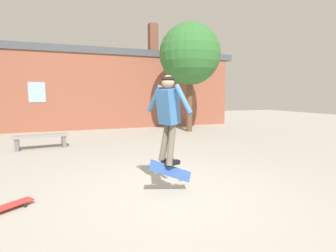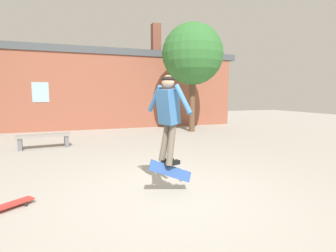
{
  "view_description": "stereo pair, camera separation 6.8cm",
  "coord_description": "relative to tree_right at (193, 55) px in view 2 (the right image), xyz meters",
  "views": [
    {
      "loc": [
        -1.53,
        -4.02,
        1.68
      ],
      "look_at": [
        0.01,
        0.04,
        1.17
      ],
      "focal_mm": 28.0,
      "sensor_mm": 36.0,
      "label": 1
    },
    {
      "loc": [
        -1.47,
        -4.04,
        1.68
      ],
      "look_at": [
        0.01,
        0.04,
        1.17
      ],
      "focal_mm": 28.0,
      "sensor_mm": 36.0,
      "label": 2
    }
  ],
  "objects": [
    {
      "name": "park_bench",
      "position": [
        -6.06,
        -1.95,
        -3.16
      ],
      "size": [
        1.61,
        0.6,
        0.45
      ],
      "rotation": [
        0.0,
        0.0,
        0.11
      ],
      "color": "gray",
      "rests_on": "ground_plane"
    },
    {
      "name": "tree_right",
      "position": [
        0.0,
        0.0,
        0.0
      ],
      "size": [
        2.75,
        2.75,
        4.89
      ],
      "color": "brown",
      "rests_on": "ground_plane"
    },
    {
      "name": "skateboard_flipping",
      "position": [
        -3.64,
        -6.94,
        -3.09
      ],
      "size": [
        0.8,
        0.16,
        0.47
      ],
      "rotation": [
        0.0,
        0.0,
        0.03
      ],
      "color": "#2D519E"
    },
    {
      "name": "skater",
      "position": [
        -3.67,
        -6.89,
        -2.08
      ],
      "size": [
        0.43,
        1.11,
        1.49
      ],
      "rotation": [
        0.0,
        0.0,
        0.32
      ],
      "color": "teal"
    },
    {
      "name": "skateboard_resting",
      "position": [
        -6.13,
        -6.73,
        -3.42
      ],
      "size": [
        0.72,
        0.6,
        0.08
      ],
      "rotation": [
        0.0,
        0.0,
        3.78
      ],
      "color": "red",
      "rests_on": "ground_plane"
    },
    {
      "name": "ground_plane",
      "position": [
        -3.68,
        -6.93,
        -3.49
      ],
      "size": [
        40.0,
        40.0,
        0.0
      ],
      "primitive_type": "plane",
      "color": "#A39E93"
    },
    {
      "name": "building_backdrop",
      "position": [
        -3.65,
        2.39,
        -1.42
      ],
      "size": [
        14.72,
        0.52,
        5.32
      ],
      "color": "#93513D",
      "rests_on": "ground_plane"
    }
  ]
}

